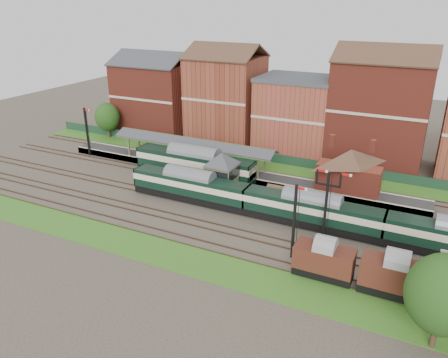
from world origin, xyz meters
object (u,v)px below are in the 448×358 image
at_px(platform_railcar, 194,164).
at_px(goods_van_a, 324,260).
at_px(signal_box, 222,173).
at_px(dmu_train, 311,210).
at_px(semaphore_bracket, 326,202).

relative_size(platform_railcar, goods_van_a, 3.31).
height_order(signal_box, goods_van_a, signal_box).
relative_size(signal_box, goods_van_a, 1.10).
bearing_deg(dmu_train, signal_box, 165.87).
height_order(dmu_train, goods_van_a, dmu_train).
distance_m(signal_box, dmu_train, 13.36).
bearing_deg(goods_van_a, dmu_train, 112.50).
bearing_deg(signal_box, goods_van_a, -36.36).
relative_size(dmu_train, goods_van_a, 8.71).
distance_m(dmu_train, platform_railcar, 19.98).
bearing_deg(platform_railcar, goods_van_a, -34.42).
bearing_deg(semaphore_bracket, signal_box, 159.08).
distance_m(signal_box, semaphore_bracket, 16.16).
bearing_deg(platform_railcar, signal_box, -28.54).
bearing_deg(signal_box, dmu_train, -14.13).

